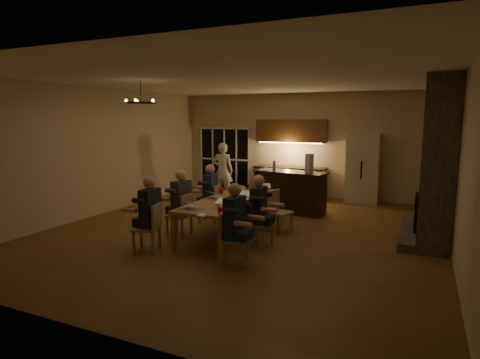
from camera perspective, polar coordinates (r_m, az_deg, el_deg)
name	(u,v)px	position (r m, az deg, el deg)	size (l,w,h in m)	color
floor	(244,231)	(8.76, 0.54, -7.38)	(9.00, 9.00, 0.00)	brown
back_wall	(303,145)	(12.71, 8.89, 4.84)	(8.00, 0.04, 3.20)	tan
left_wall	(98,152)	(10.73, -19.50, 3.77)	(0.04, 9.00, 3.20)	tan
right_wall	(460,167)	(7.76, 28.81, 1.52)	(0.04, 9.00, 3.20)	tan
ceiling	(244,79)	(8.46, 0.57, 14.08)	(8.00, 9.00, 0.04)	white
french_doors	(225,159)	(13.69, -2.18, 2.89)	(1.86, 0.08, 2.10)	black
fireplace	(437,160)	(8.94, 26.23, 2.50)	(0.58, 2.50, 3.20)	#655A4F
kitchenette	(290,158)	(12.52, 7.12, 2.99)	(2.24, 0.68, 2.40)	brown
refrigerator	(363,169)	(12.03, 17.08, 1.48)	(0.90, 0.68, 2.00)	beige
dining_table	(231,217)	(8.49, -1.35, -5.29)	(1.10, 2.93, 0.75)	tan
bar_island	(290,192)	(10.48, 7.12, -1.75)	(1.88, 0.68, 1.08)	black
chair_left_near	(146,228)	(7.56, -13.17, -6.71)	(0.44, 0.44, 0.89)	tan
chair_left_mid	(179,215)	(8.45, -8.67, -4.97)	(0.44, 0.44, 0.89)	tan
chair_left_far	(209,204)	(9.45, -4.45, -3.44)	(0.44, 0.44, 0.89)	tan
chair_right_near	(235,238)	(6.75, -0.77, -8.35)	(0.44, 0.44, 0.89)	tan
chair_right_mid	(259,223)	(7.73, 2.79, -6.16)	(0.44, 0.44, 0.89)	tan
chair_right_far	(280,212)	(8.64, 5.73, -4.60)	(0.44, 0.44, 0.89)	tan
person_left_near	(150,214)	(7.57, -12.63, -4.76)	(0.60, 0.60, 1.38)	#252830
person_right_near	(235,224)	(6.68, -0.77, -6.36)	(0.60, 0.60, 1.38)	#1F324E
person_left_mid	(181,203)	(8.44, -8.34, -3.28)	(0.60, 0.60, 1.38)	#383D43
person_right_mid	(258,211)	(7.62, 2.64, -4.47)	(0.60, 0.60, 1.38)	#252830
person_left_far	(210,194)	(9.36, -4.23, -2.03)	(0.60, 0.60, 1.38)	#1F324E
standing_person	(223,171)	(12.15, -2.46, 1.24)	(0.62, 0.41, 1.71)	silver
chandelier	(141,103)	(8.77, -13.89, 10.56)	(0.63, 0.63, 0.03)	black
laptop_a	(194,202)	(7.59, -6.53, -3.24)	(0.32, 0.28, 0.23)	silver
laptop_b	(222,203)	(7.50, -2.55, -3.33)	(0.32, 0.28, 0.23)	silver
laptop_c	(218,193)	(8.53, -3.19, -1.88)	(0.32, 0.28, 0.23)	silver
laptop_d	(242,195)	(8.27, 0.29, -2.20)	(0.32, 0.28, 0.23)	silver
laptop_e	(239,186)	(9.41, -0.17, -0.87)	(0.32, 0.28, 0.23)	silver
laptop_f	(264,187)	(9.27, 3.42, -1.04)	(0.32, 0.28, 0.23)	silver
mug_front	(221,200)	(8.05, -2.74, -2.96)	(0.08, 0.08, 0.10)	silver
mug_mid	(245,193)	(8.82, 0.72, -1.94)	(0.07, 0.07, 0.10)	silver
mug_back	(229,190)	(9.21, -1.52, -1.48)	(0.07, 0.07, 0.10)	silver
redcup_near	(221,210)	(7.12, -2.76, -4.42)	(0.10, 0.10, 0.12)	red
redcup_mid	(221,191)	(9.00, -2.70, -1.67)	(0.10, 0.10, 0.12)	red
redcup_far	(261,187)	(9.53, 3.02, -1.09)	(0.08, 0.08, 0.12)	red
can_silver	(218,204)	(7.67, -3.17, -3.47)	(0.06, 0.06, 0.12)	#B2B2B7
can_cola	(247,186)	(9.66, 1.03, -0.95)	(0.07, 0.07, 0.12)	#3F0F0C
can_right	(255,196)	(8.42, 2.16, -2.38)	(0.07, 0.07, 0.12)	#B2B2B7
plate_near	(233,206)	(7.72, -1.04, -3.78)	(0.26, 0.26, 0.02)	silver
plate_left	(193,206)	(7.77, -6.74, -3.75)	(0.27, 0.27, 0.02)	silver
plate_far	(261,194)	(8.99, 3.03, -2.01)	(0.23, 0.23, 0.02)	silver
notepad	(202,215)	(7.04, -5.40, -5.06)	(0.15, 0.21, 0.01)	white
bar_bottle	(274,165)	(10.64, 4.89, 2.03)	(0.08, 0.08, 0.24)	#99999E
bar_blender	(309,163)	(10.11, 9.83, 2.27)	(0.15, 0.15, 0.48)	silver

